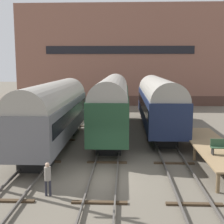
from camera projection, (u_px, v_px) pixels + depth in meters
name	position (u px, v px, depth m)	size (l,w,h in m)	color
ground_plane	(104.00, 180.00, 17.35)	(200.00, 200.00, 0.00)	#60594C
track_left	(27.00, 176.00, 17.51)	(2.60, 60.00, 0.26)	#4C4742
track_middle	(104.00, 177.00, 17.33)	(2.60, 60.00, 0.26)	#4C4742
track_right	(182.00, 178.00, 17.15)	(2.60, 60.00, 0.26)	#4C4742
train_car_grey	(54.00, 111.00, 24.01)	(3.03, 15.22, 5.04)	black
train_car_navy	(158.00, 101.00, 29.97)	(3.08, 16.95, 5.12)	black
train_car_green	(112.00, 101.00, 28.45)	(2.87, 18.15, 5.31)	black
station_platform	(212.00, 146.00, 20.69)	(2.53, 11.00, 1.11)	#8C704C
bench	(223.00, 146.00, 18.30)	(1.40, 0.40, 0.91)	#2D4C33
person_worker	(48.00, 176.00, 15.08)	(0.32, 0.32, 1.68)	#282833
warehouse_building	(120.00, 56.00, 54.42)	(32.36, 13.79, 15.61)	#4F342A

